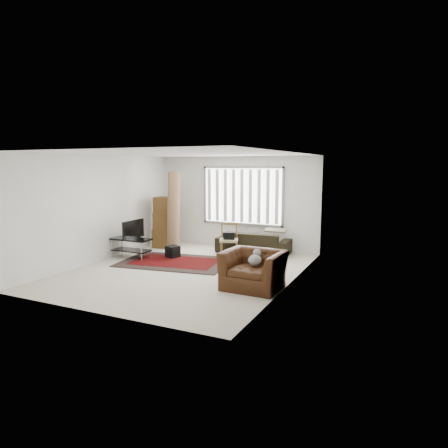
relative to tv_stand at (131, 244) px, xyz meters
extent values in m
plane|color=beige|center=(1.95, -0.48, -0.38)|extent=(6.00, 6.00, 0.00)
cube|color=white|center=(1.95, -0.48, 2.32)|extent=(5.00, 6.00, 0.02)
cube|color=white|center=(1.95, 2.52, 0.97)|extent=(5.00, 0.02, 2.70)
cube|color=white|center=(1.95, -3.48, 0.97)|extent=(5.00, 0.02, 2.70)
cube|color=white|center=(-0.55, -0.48, 0.97)|extent=(0.02, 6.00, 2.70)
cube|color=white|center=(4.45, -0.48, 0.97)|extent=(0.02, 6.00, 2.70)
cube|color=white|center=(2.15, 2.50, 1.17)|extent=(2.40, 0.01, 1.60)
cube|color=gray|center=(2.15, 2.48, 1.17)|extent=(2.52, 0.06, 1.72)
cube|color=white|center=(2.15, 2.44, 1.17)|extent=(2.40, 0.02, 1.55)
cube|color=black|center=(1.31, 0.07, -0.37)|extent=(2.92, 2.16, 0.02)
cube|color=#440606|center=(1.31, 0.07, -0.36)|extent=(2.28, 1.53, 0.00)
cube|color=black|center=(0.00, 0.00, 0.13)|extent=(1.06, 0.48, 0.04)
cube|color=black|center=(0.00, 0.00, -0.17)|extent=(1.02, 0.44, 0.03)
cylinder|color=#B2B2B7|center=(-0.48, -0.20, -0.12)|extent=(0.03, 0.03, 0.53)
cylinder|color=#B2B2B7|center=(0.48, -0.20, -0.12)|extent=(0.03, 0.03, 0.53)
cylinder|color=#B2B2B7|center=(-0.48, 0.20, -0.12)|extent=(0.03, 0.03, 0.53)
cylinder|color=#B2B2B7|center=(0.48, 0.20, -0.12)|extent=(0.03, 0.03, 0.53)
imported|color=black|center=(0.00, 0.00, 0.39)|extent=(0.11, 0.86, 0.49)
cube|color=black|center=(0.99, 0.47, -0.21)|extent=(0.37, 0.37, 0.30)
cube|color=brown|center=(0.02, 1.59, -0.10)|extent=(0.66, 0.61, 0.56)
cube|color=brown|center=(0.04, 1.56, 0.43)|extent=(0.60, 0.55, 0.50)
cube|color=brown|center=(0.00, 1.61, 0.90)|extent=(0.54, 0.54, 0.45)
cube|color=silver|center=(-0.20, 1.55, -0.06)|extent=(0.53, 0.31, 0.64)
cylinder|color=brown|center=(0.63, 1.11, 0.75)|extent=(0.60, 0.81, 2.26)
imported|color=black|center=(2.71, 1.97, 0.01)|extent=(2.08, 0.98, 0.79)
cube|color=#8A7A5A|center=(2.28, 1.23, 0.07)|extent=(0.62, 0.62, 0.05)
cylinder|color=brown|center=(2.17, 0.97, -0.16)|extent=(0.04, 0.04, 0.45)
cylinder|color=brown|center=(2.55, 1.12, -0.16)|extent=(0.04, 0.04, 0.45)
cylinder|color=brown|center=(2.02, 1.35, -0.16)|extent=(0.04, 0.04, 0.45)
cylinder|color=brown|center=(2.40, 1.50, -0.16)|extent=(0.04, 0.04, 0.45)
cube|color=brown|center=(2.21, 1.43, 0.49)|extent=(0.44, 0.21, 0.06)
cube|color=brown|center=(2.02, 1.36, 0.29)|extent=(0.06, 0.06, 0.45)
cube|color=brown|center=(2.39, 1.51, 0.29)|extent=(0.06, 0.06, 0.45)
cube|color=black|center=(2.28, 1.23, 0.19)|extent=(0.34, 0.27, 0.19)
imported|color=#3B1D0C|center=(3.88, -1.08, 0.05)|extent=(1.20, 1.05, 0.86)
ellipsoid|color=#59595B|center=(3.88, -1.08, 0.18)|extent=(0.25, 0.32, 0.21)
sphere|color=#59595B|center=(3.88, -0.92, 0.31)|extent=(0.16, 0.16, 0.16)
camera|label=1|loc=(6.62, -8.34, 2.06)|focal=32.00mm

